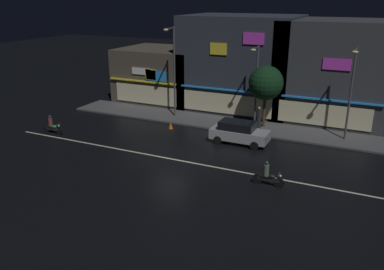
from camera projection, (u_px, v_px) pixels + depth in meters
ground_plane at (170, 159)px, 26.86m from camera, size 140.00×140.00×0.00m
lane_divider_stripe at (170, 159)px, 26.86m from camera, size 26.79×0.16×0.01m
sidewalk_far at (218, 122)px, 34.37m from camera, size 28.20×3.73×0.14m
storefront_left_block at (241, 63)px, 37.89m from camera, size 10.44×8.04×8.83m
storefront_center_block at (163, 74)px, 41.54m from camera, size 8.48×7.33×5.40m
storefront_right_block at (334, 70)px, 34.72m from camera, size 9.23×8.48×8.61m
streetlamp_west at (173, 66)px, 34.43m from camera, size 0.44×1.64×7.89m
streetlamp_mid at (256, 80)px, 31.80m from camera, size 0.44×1.64×6.64m
streetlamp_east at (351, 87)px, 28.65m from camera, size 0.44×1.64×6.92m
pedestrian_on_sidewalk at (259, 120)px, 31.80m from camera, size 0.41×0.41×1.99m
street_tree at (266, 83)px, 31.93m from camera, size 2.81×2.81×5.10m
parked_car_near_kerb at (239, 132)px, 29.48m from camera, size 4.30×1.98×1.67m
motorcycle_lead at (52, 126)px, 31.64m from camera, size 1.90×0.60×1.52m
motorcycle_following at (268, 175)px, 22.89m from camera, size 1.90×0.60×1.52m
traffic_cone at (171, 125)px, 32.92m from camera, size 0.36×0.36×0.55m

